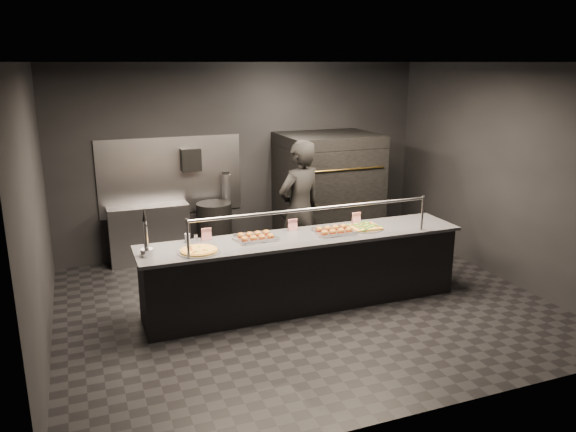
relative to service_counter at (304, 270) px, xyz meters
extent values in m
plane|color=black|center=(0.00, 0.00, -0.46)|extent=(6.00, 6.00, 0.00)
plane|color=black|center=(0.00, 0.00, 2.54)|extent=(6.00, 6.00, 0.00)
cube|color=black|center=(0.00, 2.50, 1.04)|extent=(6.00, 0.04, 3.00)
cube|color=black|center=(0.00, -2.50, 1.04)|extent=(6.00, 0.04, 3.00)
cube|color=black|center=(-3.00, 0.00, 1.04)|extent=(0.04, 5.00, 3.00)
cube|color=black|center=(3.00, 0.00, 1.04)|extent=(0.04, 5.00, 3.00)
cube|color=#99999E|center=(-1.20, 2.48, 0.84)|extent=(2.20, 0.02, 1.20)
cube|color=black|center=(0.00, 0.00, -0.02)|extent=(4.00, 0.70, 0.88)
cube|color=#37373C|center=(0.00, 0.00, 0.44)|extent=(4.10, 0.78, 0.04)
cylinder|color=#99999E|center=(-1.50, -0.30, 0.68)|extent=(0.03, 0.03, 0.45)
cylinder|color=#99999E|center=(1.50, -0.30, 0.68)|extent=(0.03, 0.03, 0.45)
cylinder|color=#99999E|center=(0.00, -0.30, 0.88)|extent=(3.00, 0.04, 0.04)
cube|color=black|center=(1.20, 1.90, -0.16)|extent=(1.50, 1.15, 0.60)
cube|color=black|center=(1.20, 1.90, 0.44)|extent=(1.50, 1.20, 0.55)
cube|color=black|center=(1.20, 1.90, 0.99)|extent=(1.50, 1.20, 0.55)
cube|color=black|center=(1.20, 1.90, 1.36)|extent=(1.50, 1.20, 0.18)
cylinder|color=gold|center=(1.20, 1.28, 0.44)|extent=(1.30, 0.02, 0.02)
cylinder|color=gold|center=(1.20, 1.28, 0.99)|extent=(1.30, 0.02, 0.02)
cube|color=#99999E|center=(-1.60, 2.32, -0.01)|extent=(1.20, 0.35, 0.90)
cube|color=black|center=(-0.90, 2.39, 1.09)|extent=(0.30, 0.20, 0.35)
cylinder|color=#B2B2B7|center=(-0.35, 2.40, 0.59)|extent=(0.14, 0.14, 0.45)
cube|color=black|center=(-0.35, 2.40, 0.84)|extent=(0.10, 0.06, 0.06)
cylinder|color=silver|center=(-1.92, -0.05, 0.50)|extent=(0.14, 0.14, 0.08)
cylinder|color=silver|center=(-1.92, -0.05, 0.68)|extent=(0.05, 0.05, 0.36)
cylinder|color=silver|center=(-1.92, -0.13, 0.84)|extent=(0.02, 0.10, 0.02)
cone|color=black|center=(-1.92, -0.05, 0.93)|extent=(0.05, 0.05, 0.14)
cylinder|color=silver|center=(-1.35, -0.12, 0.46)|extent=(0.49, 0.49, 0.01)
cylinder|color=gold|center=(-1.35, -0.12, 0.47)|extent=(0.42, 0.42, 0.02)
cylinder|color=gold|center=(-1.35, -0.12, 0.49)|extent=(0.37, 0.37, 0.01)
cube|color=silver|center=(-0.60, 0.10, 0.47)|extent=(0.55, 0.46, 0.02)
ellipsoid|color=#AB6824|center=(-0.76, 0.02, 0.50)|extent=(0.09, 0.09, 0.06)
ellipsoid|color=#AB6824|center=(-0.76, 0.18, 0.50)|extent=(0.09, 0.09, 0.06)
ellipsoid|color=#AB6824|center=(-0.66, 0.02, 0.50)|extent=(0.09, 0.09, 0.06)
ellipsoid|color=#AB6824|center=(-0.66, 0.18, 0.50)|extent=(0.09, 0.09, 0.06)
ellipsoid|color=#AB6824|center=(-0.55, 0.02, 0.50)|extent=(0.09, 0.09, 0.06)
ellipsoid|color=#AB6824|center=(-0.55, 0.18, 0.50)|extent=(0.09, 0.09, 0.06)
ellipsoid|color=#AB6824|center=(-0.44, 0.02, 0.50)|extent=(0.09, 0.09, 0.06)
ellipsoid|color=#AB6824|center=(-0.44, 0.18, 0.50)|extent=(0.09, 0.09, 0.06)
cube|color=silver|center=(0.40, -0.01, 0.47)|extent=(0.53, 0.42, 0.02)
ellipsoid|color=#AB6824|center=(0.24, -0.09, 0.50)|extent=(0.09, 0.09, 0.06)
ellipsoid|color=#AB6824|center=(0.24, 0.07, 0.50)|extent=(0.09, 0.09, 0.06)
ellipsoid|color=#AB6824|center=(0.35, -0.09, 0.50)|extent=(0.09, 0.09, 0.06)
ellipsoid|color=#AB6824|center=(0.35, 0.07, 0.50)|extent=(0.09, 0.09, 0.06)
ellipsoid|color=#AB6824|center=(0.46, -0.09, 0.50)|extent=(0.09, 0.09, 0.06)
ellipsoid|color=#AB6824|center=(0.46, 0.07, 0.50)|extent=(0.09, 0.09, 0.06)
ellipsoid|color=#AB6824|center=(0.57, -0.09, 0.50)|extent=(0.09, 0.09, 0.06)
ellipsoid|color=#AB6824|center=(0.57, 0.07, 0.50)|extent=(0.09, 0.09, 0.06)
cylinder|color=silver|center=(0.85, 0.01, 0.46)|extent=(0.47, 0.47, 0.01)
cube|color=gold|center=(0.85, 0.01, 0.48)|extent=(0.37, 0.34, 0.02)
cube|color=gold|center=(0.85, 0.01, 0.49)|extent=(0.35, 0.32, 0.01)
cube|color=#328B24|center=(0.85, 0.01, 0.50)|extent=(0.33, 0.30, 0.01)
cylinder|color=silver|center=(-1.40, 0.28, 0.51)|extent=(0.06, 0.06, 0.10)
cylinder|color=silver|center=(-1.30, 0.28, 0.50)|extent=(0.05, 0.05, 0.08)
cube|color=white|center=(-1.17, 0.28, 0.53)|extent=(0.12, 0.04, 0.15)
cube|color=white|center=(-0.04, 0.28, 0.53)|extent=(0.12, 0.04, 0.15)
cube|color=white|center=(0.87, 0.28, 0.53)|extent=(0.12, 0.04, 0.15)
cylinder|color=black|center=(-0.63, 2.12, -0.02)|extent=(0.54, 0.54, 0.90)
imported|color=black|center=(0.33, 0.96, 0.52)|extent=(0.84, 0.68, 1.97)
camera|label=1|loc=(-2.57, -6.11, 2.54)|focal=35.00mm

